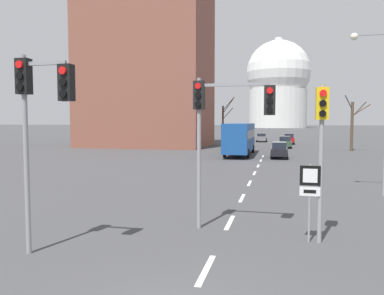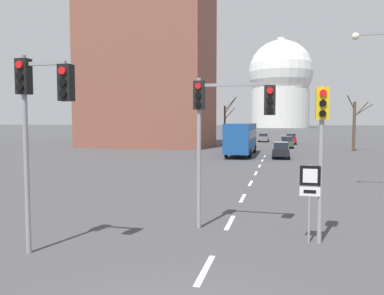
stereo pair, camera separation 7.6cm
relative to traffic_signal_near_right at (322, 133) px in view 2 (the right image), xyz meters
name	(u,v)px [view 2 (the right image)]	position (x,y,z in m)	size (l,w,h in m)	color
lane_stripe_0	(205,270)	(-2.95, -2.86, -3.35)	(0.16, 2.00, 0.01)	silver
lane_stripe_1	(230,222)	(-2.95, 1.64, -3.35)	(0.16, 2.00, 0.01)	silver
lane_stripe_2	(243,198)	(-2.95, 6.14, -3.35)	(0.16, 2.00, 0.01)	silver
lane_stripe_3	(251,183)	(-2.95, 10.64, -3.35)	(0.16, 2.00, 0.01)	silver
lane_stripe_4	(256,173)	(-2.95, 15.14, -3.35)	(0.16, 2.00, 0.01)	silver
lane_stripe_5	(260,166)	(-2.95, 19.64, -3.35)	(0.16, 2.00, 0.01)	silver
lane_stripe_6	(262,160)	(-2.95, 24.14, -3.35)	(0.16, 2.00, 0.01)	silver
lane_stripe_7	(265,156)	(-2.95, 28.64, -3.35)	(0.16, 2.00, 0.01)	silver
traffic_signal_near_right	(322,133)	(0.00, 0.00, 0.00)	(0.36, 0.34, 4.80)	gray
traffic_signal_near_left	(38,104)	(-7.57, -2.84, 0.79)	(1.64, 0.34, 5.48)	gray
traffic_signal_centre_tall	(223,114)	(-3.08, 0.70, 0.57)	(2.71, 0.34, 5.15)	gray
route_sign_post	(310,190)	(-0.31, -0.06, -1.72)	(0.60, 0.08, 2.41)	gray
street_lamp_right	(381,96)	(3.54, 8.34, 1.57)	(1.85, 0.36, 8.05)	gray
sedan_near_left	(249,142)	(-5.74, 41.80, -2.54)	(1.69, 4.17, 1.60)	#B7B7BC
sedan_near_right	(264,137)	(-4.52, 58.15, -2.54)	(1.85, 4.45, 1.56)	slate
sedan_mid_centre	(281,150)	(-1.27, 26.99, -2.53)	(1.69, 4.36, 1.64)	black
sedan_far_left	(287,142)	(-0.54, 42.41, -2.53)	(1.82, 4.19, 1.65)	#2D4C33
sedan_far_right	(291,139)	(0.22, 51.82, -2.47)	(1.73, 4.37, 1.77)	maroon
city_bus	(241,137)	(-5.52, 29.35, -1.30)	(2.66, 10.80, 3.48)	#19478C
bare_tree_left_near	(226,121)	(-10.91, 53.65, 0.38)	(2.22, 2.33, 8.11)	brown
bare_tree_right_near	(355,124)	(7.60, 38.44, 0.03)	(3.33, 1.63, 6.98)	brown
capitol_dome	(280,84)	(-2.95, 229.34, 23.66)	(39.27, 39.27, 55.46)	silver
apartment_block_left	(150,57)	(-20.78, 42.18, 10.07)	(18.00, 14.00, 26.84)	brown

